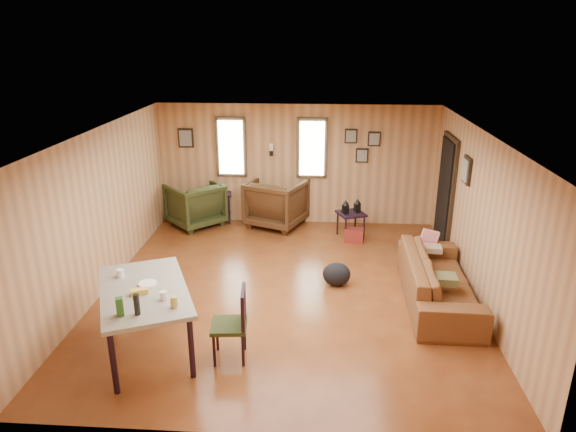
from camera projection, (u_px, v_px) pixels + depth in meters
name	position (u px, v px, depth m)	size (l,w,h in m)	color
room	(299.00, 209.00, 7.64)	(5.54, 6.04, 2.44)	brown
sofa	(439.00, 273.00, 7.33)	(2.32, 0.68, 0.91)	brown
recliner_brown	(277.00, 201.00, 10.23)	(1.02, 0.95, 1.05)	#442914
recliner_green	(195.00, 202.00, 10.26)	(0.94, 0.88, 0.97)	#2D3417
end_table	(217.00, 201.00, 10.52)	(0.67, 0.63, 0.77)	black
side_table	(351.00, 211.00, 9.66)	(0.61, 0.61, 0.75)	black
cooler	(354.00, 235.00, 9.57)	(0.37, 0.28, 0.25)	maroon
backpack	(337.00, 274.00, 7.88)	(0.46, 0.37, 0.37)	black
sofa_pillows	(436.00, 260.00, 7.65)	(0.39, 1.52, 0.31)	brown
dining_table	(144.00, 295.00, 6.06)	(1.55, 1.89, 1.07)	gray
dining_chair	(235.00, 320.00, 6.01)	(0.45, 0.45, 0.91)	#2D3417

